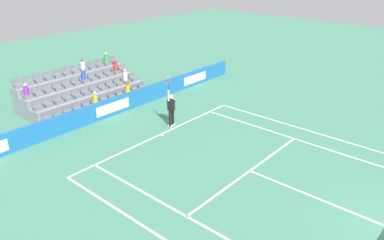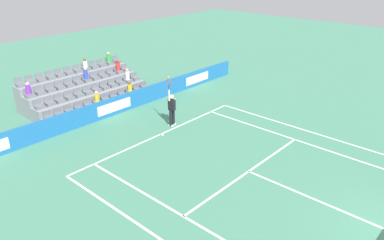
{
  "view_description": "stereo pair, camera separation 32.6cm",
  "coord_description": "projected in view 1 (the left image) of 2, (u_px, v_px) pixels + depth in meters",
  "views": [
    {
      "loc": [
        12.29,
        0.95,
        8.63
      ],
      "look_at": [
        -0.6,
        -10.24,
        1.1
      ],
      "focal_mm": 35.4,
      "sensor_mm": 36.0,
      "label": 1
    },
    {
      "loc": [
        12.07,
        1.19,
        8.63
      ],
      "look_at": [
        -0.6,
        -10.24,
        1.1
      ],
      "focal_mm": 35.4,
      "sensor_mm": 36.0,
      "label": 2
    }
  ],
  "objects": [
    {
      "name": "stadium_stand",
      "position": [
        82.0,
        93.0,
        23.54
      ],
      "size": [
        7.44,
        3.8,
        2.56
      ],
      "color": "gray",
      "rests_on": "ground"
    },
    {
      "name": "line_centre_service",
      "position": [
        321.0,
        200.0,
        14.46
      ],
      "size": [
        0.1,
        6.4,
        0.01
      ],
      "primitive_type": "cube",
      "color": "white",
      "rests_on": "ground"
    },
    {
      "name": "line_service",
      "position": [
        250.0,
        171.0,
        16.38
      ],
      "size": [
        8.23,
        0.1,
        0.01
      ],
      "primitive_type": "cube",
      "color": "white",
      "rests_on": "ground"
    },
    {
      "name": "line_singles_sideline_right",
      "position": [
        303.0,
        141.0,
        18.95
      ],
      "size": [
        0.1,
        11.89,
        0.01
      ],
      "primitive_type": "cube",
      "color": "white",
      "rests_on": "ground"
    },
    {
      "name": "line_baseline",
      "position": [
        161.0,
        134.0,
        19.67
      ],
      "size": [
        10.97,
        0.1,
        0.01
      ],
      "primitive_type": "cube",
      "color": "white",
      "rests_on": "ground"
    },
    {
      "name": "line_centre_mark",
      "position": [
        162.0,
        135.0,
        19.61
      ],
      "size": [
        0.1,
        0.2,
        0.01
      ],
      "primitive_type": "cube",
      "color": "white",
      "rests_on": "ground"
    },
    {
      "name": "tennis_player",
      "position": [
        171.0,
        109.0,
        20.3
      ],
      "size": [
        0.53,
        0.39,
        2.85
      ],
      "color": "black",
      "rests_on": "ground"
    },
    {
      "name": "line_doubles_sideline_right",
      "position": [
        314.0,
        132.0,
        19.9
      ],
      "size": [
        0.1,
        11.89,
        0.01
      ],
      "primitive_type": "cube",
      "color": "white",
      "rests_on": "ground"
    },
    {
      "name": "sponsor_barrier",
      "position": [
        112.0,
        107.0,
        21.83
      ],
      "size": [
        21.81,
        0.22,
        1.04
      ],
      "color": "#1E66AD",
      "rests_on": "ground"
    },
    {
      "name": "line_singles_sideline_left",
      "position": [
        196.0,
        222.0,
        13.26
      ],
      "size": [
        0.1,
        11.89,
        0.01
      ],
      "primitive_type": "cube",
      "color": "white",
      "rests_on": "ground"
    }
  ]
}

